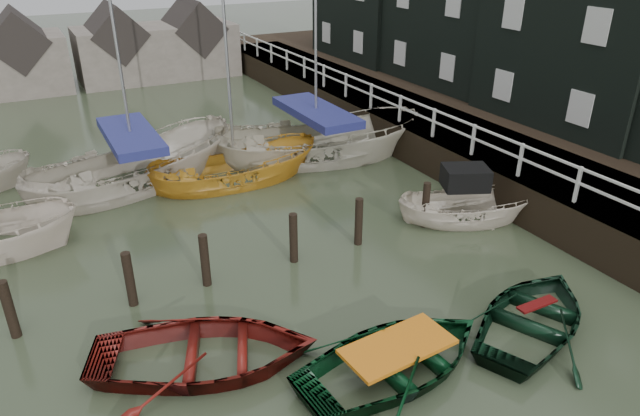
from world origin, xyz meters
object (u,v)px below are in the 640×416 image
sailboat_b (138,182)px  sailboat_c (236,181)px  sailboat_d (316,157)px  rowboat_red (207,365)px  motorboat (465,218)px  rowboat_dkgreen (532,328)px  rowboat_green (396,372)px

sailboat_b → sailboat_c: bearing=-131.2°
sailboat_b → sailboat_d: 6.70m
rowboat_red → motorboat: size_ratio=1.02×
rowboat_dkgreen → sailboat_c: 11.31m
rowboat_red → sailboat_d: sailboat_d is taller
rowboat_green → rowboat_dkgreen: 3.50m
motorboat → sailboat_b: sailboat_b is taller
motorboat → rowboat_dkgreen: bearing=179.9°
rowboat_dkgreen → sailboat_d: size_ratio=0.31×
rowboat_red → sailboat_c: bearing=-2.5°
rowboat_dkgreen → sailboat_b: (-6.06, 12.29, 0.06)m
motorboat → sailboat_b: size_ratio=0.40×
sailboat_b → rowboat_dkgreen: bearing=-171.2°
rowboat_green → motorboat: (5.63, 4.48, 0.10)m
rowboat_green → sailboat_d: bearing=-24.2°
rowboat_green → sailboat_c: size_ratio=0.38×
rowboat_green → sailboat_d: sailboat_d is taller
rowboat_dkgreen → sailboat_d: sailboat_d is taller
rowboat_dkgreen → motorboat: 5.20m
rowboat_green → sailboat_c: bearing=-7.2°
sailboat_b → sailboat_c: sailboat_c is taller
motorboat → sailboat_c: bearing=63.6°
rowboat_dkgreen → sailboat_c: sailboat_c is taller
motorboat → sailboat_c: sailboat_c is taller
sailboat_b → sailboat_d: sailboat_d is taller
rowboat_dkgreen → sailboat_b: size_ratio=0.36×
rowboat_dkgreen → sailboat_d: (0.61, 11.59, 0.06)m
sailboat_d → rowboat_red: bearing=157.5°
rowboat_red → rowboat_green: bearing=-99.3°
sailboat_d → motorboat: bearing=-151.6°
rowboat_green → rowboat_dkgreen: rowboat_green is taller
rowboat_red → sailboat_b: (0.73, 10.07, 0.06)m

